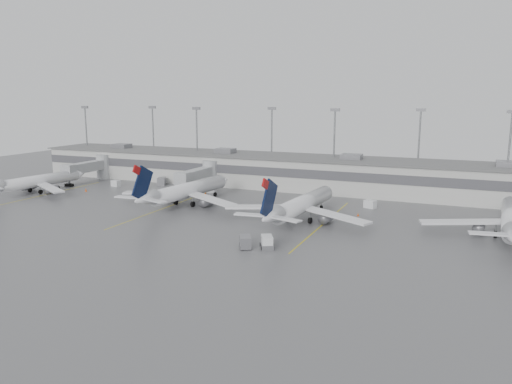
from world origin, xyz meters
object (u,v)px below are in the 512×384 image
at_px(jet_mid_right, 300,205).
at_px(jet_far_right, 512,219).
at_px(jet_mid_left, 186,190).
at_px(baggage_tug, 267,243).
at_px(jet_far_left, 36,181).

xyz_separation_m(jet_mid_right, jet_far_right, (36.15, 2.80, -0.01)).
height_order(jet_mid_left, baggage_tug, jet_mid_left).
distance_m(jet_mid_left, jet_mid_right, 27.90).
bearing_deg(jet_far_left, baggage_tug, -8.78).
height_order(jet_far_right, baggage_tug, jet_far_right).
distance_m(jet_mid_right, baggage_tug, 18.48).
bearing_deg(jet_far_right, jet_far_left, -176.72).
height_order(jet_mid_right, baggage_tug, jet_mid_right).
bearing_deg(jet_far_left, jet_far_right, 7.94).
distance_m(jet_far_right, baggage_tug, 41.54).
distance_m(jet_far_left, jet_far_right, 105.32).
bearing_deg(jet_mid_left, jet_far_right, 5.31).
height_order(jet_far_left, jet_mid_right, jet_mid_right).
bearing_deg(jet_mid_left, jet_far_left, -171.05).
height_order(jet_mid_left, jet_far_right, jet_mid_left).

